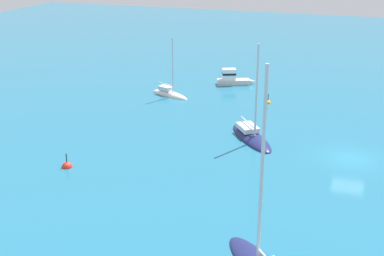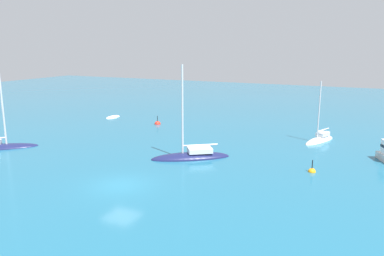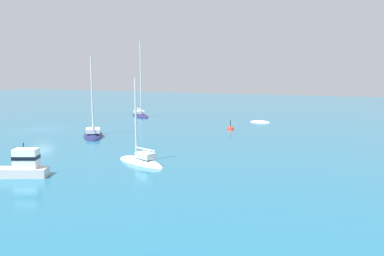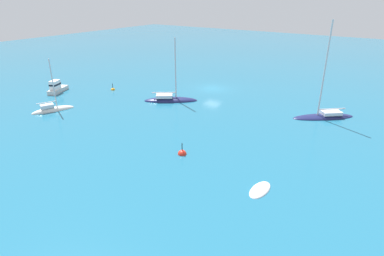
{
  "view_description": "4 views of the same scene",
  "coord_description": "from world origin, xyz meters",
  "px_view_note": "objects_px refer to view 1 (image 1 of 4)",
  "views": [
    {
      "loc": [
        41.22,
        0.89,
        16.99
      ],
      "look_at": [
        0.39,
        -13.3,
        1.11
      ],
      "focal_mm": 49.99,
      "sensor_mm": 36.0,
      "label": 1
    },
    {
      "loc": [
        -16.13,
        21.66,
        10.08
      ],
      "look_at": [
        0.63,
        -13.62,
        1.61
      ],
      "focal_mm": 35.51,
      "sensor_mm": 36.0,
      "label": 2
    },
    {
      "loc": [
        -39.62,
        -36.39,
        7.17
      ],
      "look_at": [
        2.71,
        -18.21,
        0.84
      ],
      "focal_mm": 40.46,
      "sensor_mm": 36.0,
      "label": 3
    },
    {
      "loc": [
        24.49,
        -41.85,
        13.77
      ],
      "look_at": [
        6.96,
        -15.99,
        0.58
      ],
      "focal_mm": 30.05,
      "sensor_mm": 36.0,
      "label": 4
    }
  ],
  "objects_px": {
    "yacht": "(169,94)",
    "ketch": "(251,137)",
    "channel_buoy": "(268,103)",
    "launch": "(233,79)",
    "mooring_buoy": "(67,167)"
  },
  "relations": [
    {
      "from": "launch",
      "to": "ketch",
      "type": "height_order",
      "value": "ketch"
    },
    {
      "from": "channel_buoy",
      "to": "mooring_buoy",
      "type": "relative_size",
      "value": 0.86
    },
    {
      "from": "launch",
      "to": "ketch",
      "type": "bearing_deg",
      "value": -93.08
    },
    {
      "from": "yacht",
      "to": "channel_buoy",
      "type": "bearing_deg",
      "value": 26.91
    },
    {
      "from": "ketch",
      "to": "launch",
      "type": "bearing_deg",
      "value": 164.63
    },
    {
      "from": "ketch",
      "to": "mooring_buoy",
      "type": "relative_size",
      "value": 5.9
    },
    {
      "from": "launch",
      "to": "yacht",
      "type": "distance_m",
      "value": 8.64
    },
    {
      "from": "yacht",
      "to": "channel_buoy",
      "type": "relative_size",
      "value": 5.32
    },
    {
      "from": "channel_buoy",
      "to": "mooring_buoy",
      "type": "height_order",
      "value": "mooring_buoy"
    },
    {
      "from": "yacht",
      "to": "ketch",
      "type": "height_order",
      "value": "ketch"
    },
    {
      "from": "yacht",
      "to": "ketch",
      "type": "xyz_separation_m",
      "value": [
        9.85,
        11.55,
        0.01
      ]
    },
    {
      "from": "yacht",
      "to": "mooring_buoy",
      "type": "bearing_deg",
      "value": -68.33
    },
    {
      "from": "launch",
      "to": "channel_buoy",
      "type": "bearing_deg",
      "value": -70.78
    },
    {
      "from": "launch",
      "to": "channel_buoy",
      "type": "height_order",
      "value": "launch"
    },
    {
      "from": "yacht",
      "to": "ketch",
      "type": "bearing_deg",
      "value": -17.6
    }
  ]
}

